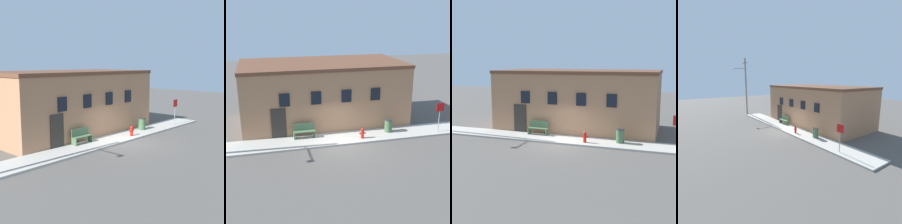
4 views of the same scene
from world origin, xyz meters
TOP-DOWN VIEW (x-y plane):
  - ground_plane at (0.00, 0.00)m, footprint 80.00×80.00m
  - sidewalk at (0.00, 1.10)m, footprint 20.44×2.19m
  - brick_building at (-0.28, 5.40)m, footprint 12.44×6.54m
  - fire_hydrant at (1.53, 0.64)m, footprint 0.46×0.22m
  - stop_sign at (7.24, 0.48)m, footprint 0.61×0.06m
  - bench at (-2.31, 1.77)m, footprint 1.48×0.44m
  - trash_bin at (3.73, 1.35)m, footprint 0.56×0.56m
  - utility_pole at (-11.65, 0.56)m, footprint 1.80×2.19m

SIDE VIEW (x-z plane):
  - ground_plane at x=0.00m, z-range 0.00..0.00m
  - sidewalk at x=0.00m, z-range 0.00..0.12m
  - fire_hydrant at x=1.53m, z-range 0.12..0.84m
  - bench at x=-2.31m, z-range 0.10..1.08m
  - trash_bin at x=3.73m, z-range 0.13..1.06m
  - stop_sign at x=7.24m, z-range 0.54..2.68m
  - brick_building at x=-0.28m, z-range 0.00..4.72m
  - utility_pole at x=-11.65m, z-range 0.35..9.06m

